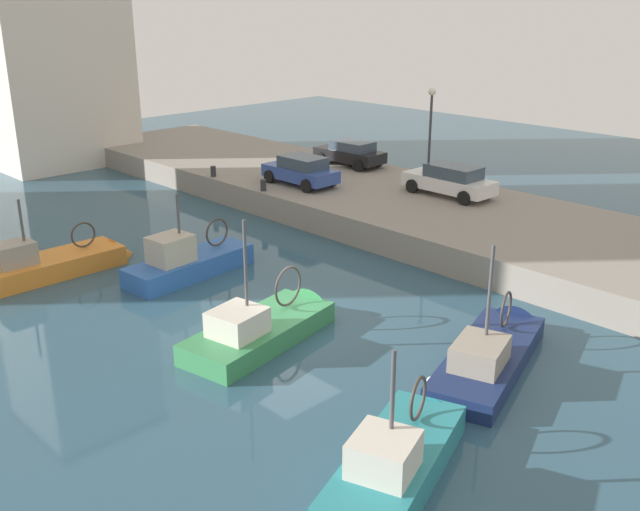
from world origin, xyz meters
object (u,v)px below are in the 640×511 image
(fishing_boat_navy, at_px, (491,359))
(quay_streetlamp, at_px, (431,122))
(parked_car_white, at_px, (450,180))
(mooring_bollard_mid, at_px, (213,171))
(parked_car_black, at_px, (350,153))
(mooring_bollard_south, at_px, (263,185))
(fishing_boat_blue, at_px, (195,269))
(fishing_boat_orange, at_px, (55,272))
(parked_car_blue, at_px, (301,170))
(fishing_boat_green, at_px, (268,334))
(fishing_boat_teal, at_px, (400,467))

(fishing_boat_navy, bearing_deg, quay_streetlamp, 45.12)
(parked_car_white, relative_size, mooring_bollard_mid, 7.97)
(parked_car_black, bearing_deg, mooring_bollard_south, -172.43)
(fishing_boat_blue, distance_m, fishing_boat_orange, 5.31)
(parked_car_black, xyz_separation_m, parked_car_white, (-1.34, -7.65, 0.04))
(fishing_boat_navy, xyz_separation_m, parked_car_blue, (7.04, 15.68, 1.82))
(parked_car_white, height_order, mooring_bollard_mid, parked_car_white)
(fishing_boat_blue, distance_m, fishing_boat_navy, 12.07)
(mooring_bollard_mid, bearing_deg, fishing_boat_blue, -130.24)
(mooring_bollard_south, relative_size, quay_streetlamp, 0.11)
(fishing_boat_navy, relative_size, parked_car_blue, 1.74)
(fishing_boat_blue, xyz_separation_m, parked_car_blue, (8.99, 3.76, 1.76))
(fishing_boat_orange, xyz_separation_m, quay_streetlamp, (16.45, -4.85, 4.35))
(fishing_boat_blue, bearing_deg, parked_car_blue, 22.73)
(fishing_boat_green, relative_size, mooring_bollard_south, 11.35)
(parked_car_black, bearing_deg, mooring_bollard_mid, 156.21)
(parked_car_white, bearing_deg, quay_streetlamp, 89.17)
(parked_car_blue, relative_size, mooring_bollard_mid, 7.19)
(parked_car_white, distance_m, quay_streetlamp, 2.83)
(parked_car_black, xyz_separation_m, parked_car_blue, (-4.90, -1.33, 0.03))
(fishing_boat_teal, height_order, parked_car_white, fishing_boat_teal)
(fishing_boat_orange, bearing_deg, parked_car_white, -20.56)
(fishing_boat_navy, distance_m, fishing_boat_orange, 16.58)
(parked_car_blue, distance_m, mooring_bollard_mid, 4.89)
(fishing_boat_blue, xyz_separation_m, fishing_boat_teal, (-3.86, -13.34, -0.04))
(fishing_boat_blue, height_order, mooring_bollard_south, fishing_boat_blue)
(fishing_boat_orange, relative_size, parked_car_blue, 1.66)
(fishing_boat_orange, bearing_deg, fishing_boat_teal, -89.90)
(fishing_boat_blue, height_order, fishing_boat_navy, fishing_boat_navy)
(parked_car_white, distance_m, mooring_bollard_south, 8.78)
(fishing_boat_teal, distance_m, parked_car_black, 25.65)
(mooring_bollard_south, height_order, mooring_bollard_mid, same)
(fishing_boat_green, height_order, mooring_bollard_mid, fishing_boat_green)
(fishing_boat_orange, relative_size, quay_streetlamp, 1.36)
(fishing_boat_teal, bearing_deg, mooring_bollard_mid, 63.40)
(fishing_boat_blue, xyz_separation_m, fishing_boat_orange, (-3.89, 3.61, -0.06))
(parked_car_black, distance_m, quay_streetlamp, 6.96)
(fishing_boat_blue, distance_m, quay_streetlamp, 13.33)
(fishing_boat_orange, distance_m, fishing_boat_teal, 16.95)
(fishing_boat_green, distance_m, fishing_boat_orange, 10.04)
(parked_car_white, xyz_separation_m, mooring_bollard_south, (-5.63, 6.72, -0.47))
(fishing_boat_teal, xyz_separation_m, parked_car_black, (17.74, 18.44, 1.77))
(fishing_boat_green, relative_size, parked_car_blue, 1.58)
(fishing_boat_teal, relative_size, mooring_bollard_mid, 10.85)
(fishing_boat_teal, bearing_deg, parked_car_blue, 53.10)
(fishing_boat_green, height_order, fishing_boat_navy, fishing_boat_green)
(fishing_boat_teal, relative_size, mooring_bollard_south, 10.85)
(fishing_boat_green, distance_m, mooring_bollard_mid, 16.73)
(fishing_boat_orange, xyz_separation_m, parked_car_black, (17.77, 1.49, 1.80))
(fishing_boat_blue, height_order, mooring_bollard_mid, fishing_boat_blue)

